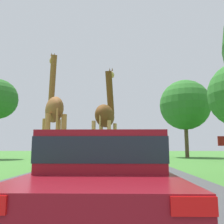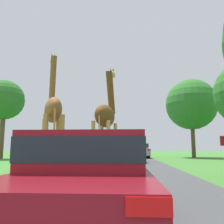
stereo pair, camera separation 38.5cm
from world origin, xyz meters
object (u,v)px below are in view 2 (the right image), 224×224
Objects in this scene: car_queue_right at (68,153)px; tree_left_edge at (191,104)px; car_queue_left at (130,152)px; tree_centre_back at (4,100)px; car_far_ahead at (141,150)px; giraffe_companion at (53,114)px; giraffe_near_road at (106,117)px; car_lead_maroon at (89,174)px.

tree_left_edge reaches higher than car_queue_right.
car_queue_left is at bearing -130.68° from tree_left_edge.
tree_left_edge is 20.66m from tree_centre_back.
tree_centre_back is at bearing -166.37° from car_far_ahead.
tree_centre_back reaches higher than giraffe_companion.
giraffe_companion is 18.81m from car_far_ahead.
car_far_ahead is at bearing 92.12° from giraffe_near_road.
car_queue_right is 5.96m from car_queue_left.
tree_centre_back is at bearing 121.52° from car_lead_maroon.
car_queue_left reaches higher than car_lead_maroon.
car_far_ahead is (5.21, 12.33, 0.08)m from car_queue_right.
car_queue_left is 7.92m from car_far_ahead.
giraffe_near_road is 19.58m from tree_left_edge.
giraffe_companion reaches higher than car_far_ahead.
giraffe_companion is at bearing -81.99° from car_queue_right.
car_queue_right is at bearing -112.89° from car_far_ahead.
tree_left_edge reaches higher than car_queue_left.
car_far_ahead reaches higher than car_queue_right.
car_queue_left is (3.07, 10.41, -1.63)m from giraffe_companion.
tree_left_edge is at bearing 74.56° from giraffe_near_road.
car_queue_left is 0.84× the size of car_far_ahead.
car_queue_right is 13.39m from car_far_ahead.
tree_centre_back is (-12.05, 19.65, 5.27)m from car_lead_maroon.
tree_centre_back is (-9.06, 8.87, 5.22)m from car_queue_right.
tree_left_edge is (11.18, 12.99, 5.31)m from car_queue_right.
car_queue_left is at bearing 52.88° from giraffe_companion.
car_queue_right is 0.91× the size of car_far_ahead.
tree_centre_back reaches higher than car_queue_right.
tree_left_edge reaches higher than tree_centre_back.
car_queue_left is (1.20, 8.79, -1.70)m from giraffe_near_road.
giraffe_companion is 1.29× the size of car_lead_maroon.
car_lead_maroon is 0.96× the size of car_queue_right.
car_far_ahead is 0.52× the size of tree_left_edge.
car_far_ahead is at bearing 55.78° from giraffe_companion.
giraffe_near_road is 6.74m from car_lead_maroon.
car_lead_maroon is at bearing -86.86° from giraffe_companion.
car_queue_right is at bearing -130.71° from tree_left_edge.
car_queue_left is (3.89, 4.52, 0.00)m from car_queue_right.
giraffe_near_road is at bearing 92.61° from car_lead_maroon.
car_queue_right is at bearing 77.29° from giraffe_companion.
giraffe_companion is 21.85m from tree_left_edge.
car_lead_maroon is at bearing -95.48° from car_far_ahead.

